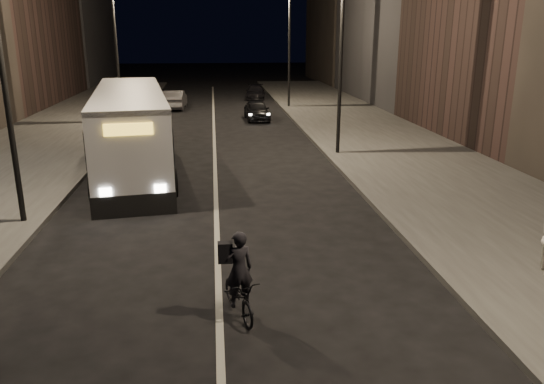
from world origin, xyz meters
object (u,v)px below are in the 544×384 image
object	(u,v)px
streetlight_left_near	(8,35)
car_mid	(175,100)
streetlight_right_mid	(336,34)
streetlight_right_far	(286,33)
cyclist_on_bicycle	(239,288)
car_near	(257,110)
city_bus	(131,127)
car_far	(255,92)
streetlight_left_far	(120,33)

from	to	relation	value
streetlight_left_near	car_mid	size ratio (longest dim) A/B	1.95
streetlight_right_mid	streetlight_right_far	bearing A→B (deg)	90.00
cyclist_on_bicycle	car_near	distance (m)	24.75
streetlight_right_far	city_bus	world-z (taller)	streetlight_right_far
streetlight_left_near	cyclist_on_bicycle	xyz separation A→B (m)	(5.73, -5.87, -4.74)
cyclist_on_bicycle	car_near	bearing A→B (deg)	68.30
streetlight_right_far	car_near	xyz separation A→B (m)	(-2.56, -5.23, -4.74)
streetlight_right_mid	streetlight_left_near	world-z (taller)	same
cyclist_on_bicycle	car_far	distance (m)	36.09
streetlight_left_far	car_far	size ratio (longest dim) A/B	2.12
car_mid	car_near	bearing A→B (deg)	136.44
cyclist_on_bicycle	car_mid	world-z (taller)	cyclist_on_bicycle
streetlight_left_near	city_bus	size ratio (longest dim) A/B	0.66
streetlight_right_mid	car_mid	size ratio (longest dim) A/B	1.95
city_bus	streetlight_left_far	bearing A→B (deg)	91.95
car_near	car_mid	xyz separation A→B (m)	(-5.59, 5.79, 0.07)
cyclist_on_bicycle	car_mid	bearing A→B (deg)	79.83
streetlight_right_far	city_bus	xyz separation A→B (m)	(-8.64, -17.63, -3.59)
streetlight_right_mid	streetlight_left_near	size ratio (longest dim) A/B	1.00
city_bus	car_far	size ratio (longest dim) A/B	3.20
streetlight_right_far	car_far	world-z (taller)	streetlight_right_far
streetlight_left_far	city_bus	xyz separation A→B (m)	(2.03, -11.63, -3.59)
streetlight_right_far	cyclist_on_bicycle	size ratio (longest dim) A/B	4.37
cyclist_on_bicycle	car_far	xyz separation A→B (m)	(3.20, 35.95, -0.06)
streetlight_right_far	streetlight_left_near	bearing A→B (deg)	-113.96
streetlight_left_near	cyclist_on_bicycle	world-z (taller)	streetlight_left_near
streetlight_left_far	cyclist_on_bicycle	xyz separation A→B (m)	(5.73, -23.87, -4.74)
streetlight_right_mid	car_far	xyz separation A→B (m)	(-1.73, 22.08, -4.81)
city_bus	car_near	distance (m)	13.86
streetlight_right_mid	city_bus	distance (m)	9.50
streetlight_right_mid	car_far	distance (m)	22.66
cyclist_on_bicycle	streetlight_left_near	bearing A→B (deg)	118.11
streetlight_right_mid	streetlight_left_far	size ratio (longest dim) A/B	1.00
city_bus	car_far	distance (m)	24.72
streetlight_right_mid	streetlight_left_far	distance (m)	14.62
city_bus	car_near	bearing A→B (deg)	55.94
car_mid	streetlight_left_near	bearing A→B (deg)	86.60
streetlight_left_far	car_mid	size ratio (longest dim) A/B	1.95
car_mid	cyclist_on_bicycle	bearing A→B (deg)	98.48
streetlight_right_far	car_mid	xyz separation A→B (m)	(-8.14, 0.56, -4.68)
streetlight_left_near	car_near	bearing A→B (deg)	66.63
streetlight_left_near	streetlight_right_far	bearing A→B (deg)	66.04
city_bus	car_mid	bearing A→B (deg)	80.52
streetlight_right_mid	streetlight_left_near	xyz separation A→B (m)	(-10.66, -8.00, 0.00)
car_mid	car_far	world-z (taller)	car_mid
streetlight_right_mid	city_bus	bearing A→B (deg)	-169.30
streetlight_right_far	cyclist_on_bicycle	xyz separation A→B (m)	(-4.93, -29.87, -4.74)
car_far	cyclist_on_bicycle	bearing A→B (deg)	-89.84
streetlight_right_far	car_far	bearing A→B (deg)	105.90
streetlight_left_near	streetlight_left_far	bearing A→B (deg)	90.00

